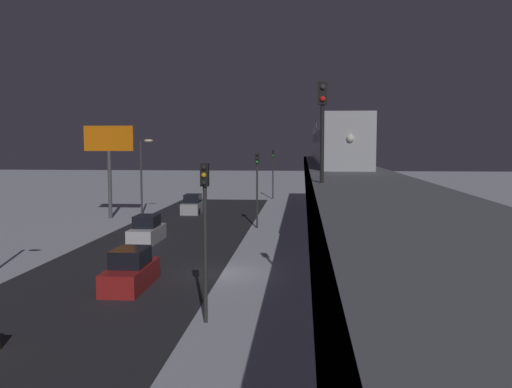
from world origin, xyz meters
TOP-DOWN VIEW (x-y plane):
  - ground_plane at (0.00, 0.00)m, footprint 240.00×240.00m
  - avenue_asphalt at (5.21, 0.00)m, footprint 11.00×82.34m
  - elevated_railway at (-7.28, 0.00)m, footprint 5.00×82.34m
  - subway_train at (-7.38, -19.84)m, footprint 2.94×36.87m
  - rail_signal at (-5.49, 7.81)m, footprint 0.36×0.41m
  - sedan_silver at (6.61, -26.76)m, footprint 1.91×4.24m
  - sedan_white at (6.61, -9.49)m, footprint 1.80×4.51m
  - sedan_red at (3.81, 3.38)m, footprint 1.80×4.71m
  - traffic_light_near at (-0.89, 8.56)m, footprint 0.32×0.44m
  - traffic_light_mid at (-0.89, -16.94)m, footprint 0.32×0.44m
  - traffic_light_far at (-0.89, -42.44)m, footprint 0.32×0.44m
  - commercial_billboard at (13.77, -22.10)m, footprint 4.80×0.36m
  - street_lamp_far at (11.29, -25.00)m, footprint 1.35×0.44m

SIDE VIEW (x-z plane):
  - ground_plane at x=0.00m, z-range 0.00..0.00m
  - avenue_asphalt at x=5.21m, z-range 0.00..0.01m
  - sedan_silver at x=6.61m, z-range -0.20..1.77m
  - sedan_white at x=6.61m, z-range -0.19..1.78m
  - sedan_red at x=3.81m, z-range -0.19..1.78m
  - traffic_light_near at x=-0.89m, z-range 1.00..7.40m
  - traffic_light_mid at x=-0.89m, z-range 1.00..7.40m
  - traffic_light_far at x=-0.89m, z-range 1.00..7.40m
  - street_lamp_far at x=11.29m, z-range 0.99..8.64m
  - elevated_railway at x=-7.28m, z-range 2.07..7.68m
  - commercial_billboard at x=13.77m, z-range 2.38..11.28m
  - subway_train at x=-7.38m, z-range 5.69..9.09m
  - rail_signal at x=-5.49m, z-range 6.34..10.34m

